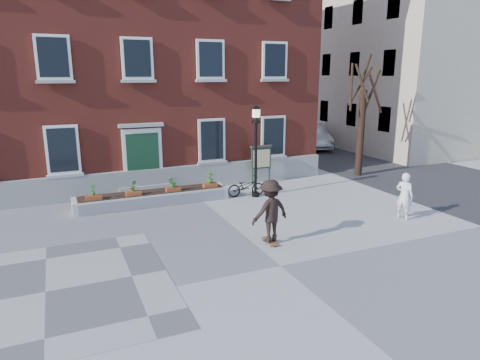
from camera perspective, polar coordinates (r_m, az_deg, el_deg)
name	(u,v)px	position (r m, az deg, el deg)	size (l,w,h in m)	color
ground	(281,266)	(12.18, 5.44, -11.34)	(100.00, 100.00, 0.00)	#9D9D9F
checker_patch	(45,292)	(11.82, -24.52, -13.43)	(6.00, 6.00, 0.01)	#545456
bicycle	(246,186)	(18.56, 0.80, -0.86)	(0.57, 1.65, 0.87)	black
parked_car	(312,136)	(31.19, 9.61, 5.77)	(1.74, 5.00, 1.65)	#AFB2B4
bystander	(404,196)	(16.66, 21.06, -2.00)	(0.64, 0.42, 1.74)	white
brick_building	(119,51)	(23.84, -15.87, 16.16)	(18.40, 10.85, 12.60)	maroon
planter_assembly	(153,197)	(17.80, -11.50, -2.23)	(6.20, 1.12, 1.15)	silver
bare_tree	(362,122)	(22.87, 15.90, 7.45)	(1.83, 1.83, 6.16)	black
side_street	(360,50)	(37.59, 15.72, 16.31)	(15.20, 36.00, 14.50)	#343437
lamp_post	(256,139)	(18.07, 2.14, 5.55)	(0.40, 0.40, 3.93)	black
notice_board	(261,158)	(20.53, 2.84, 2.95)	(1.10, 0.16, 1.87)	black
skateboarder	(270,211)	(13.29, 4.07, -4.15)	(1.38, 0.92, 2.06)	brown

